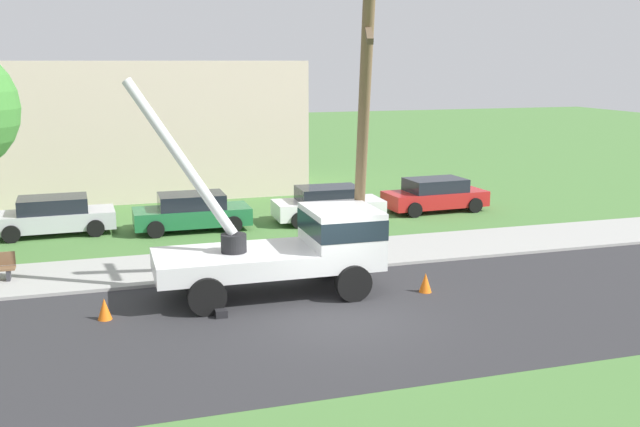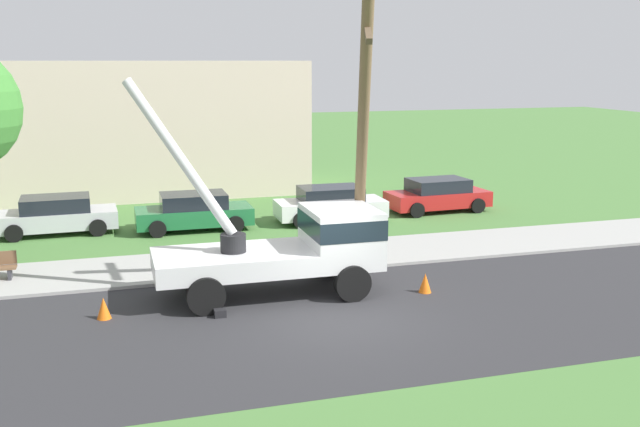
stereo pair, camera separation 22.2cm
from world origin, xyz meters
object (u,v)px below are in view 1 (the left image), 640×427
Objects in this scene: traffic_cone_ahead at (425,283)px; leaning_utility_pole at (363,138)px; traffic_cone_curbside at (344,267)px; parked_sedan_red at (435,195)px; parked_sedan_white at (328,204)px; parked_sedan_silver at (54,216)px; utility_truck at (297,243)px; traffic_cone_behind at (104,309)px; parked_sedan_green at (192,212)px.

leaning_utility_pole is at bearing 137.22° from traffic_cone_ahead.
parked_sedan_red reaches higher than traffic_cone_curbside.
traffic_cone_ahead is (1.44, -1.33, -3.98)m from leaning_utility_pole.
parked_sedan_red is at bearing 49.16° from traffic_cone_curbside.
parked_sedan_white is 5.10m from parked_sedan_red.
utility_truck is at bearing -54.00° from parked_sedan_silver.
traffic_cone_behind is 7.21m from traffic_cone_curbside.
leaning_utility_pole is at bearing -71.94° from traffic_cone_curbside.
traffic_cone_behind is at bearing -171.89° from utility_truck.
leaning_utility_pole reaches higher than traffic_cone_behind.
utility_truck is 1.51× the size of parked_sedan_red.
traffic_cone_ahead is at bearing -91.41° from parked_sedan_white.
traffic_cone_ahead and traffic_cone_curbside have the same top height.
parked_sedan_green and parked_sedan_white have the same top height.
parked_sedan_silver is (-8.85, 9.22, -3.55)m from leaning_utility_pole.
parked_sedan_red is (6.74, 8.90, -3.55)m from leaning_utility_pole.
traffic_cone_ahead is 11.06m from parked_sedan_green.
leaning_utility_pole reaches higher than parked_sedan_green.
parked_sedan_silver and parked_sedan_red have the same top height.
parked_sedan_red is (14.00, 9.86, 0.43)m from traffic_cone_behind.
traffic_cone_curbside is 7.75m from parked_sedan_white.
traffic_cone_ahead is 11.54m from parked_sedan_red.
traffic_cone_behind is at bearing -172.45° from leaning_utility_pole.
traffic_cone_ahead is at bearing -42.78° from leaning_utility_pole.
traffic_cone_ahead is 14.75m from parked_sedan_silver.
leaning_utility_pole is 9.87m from parked_sedan_green.
parked_sedan_silver is at bearing 174.98° from parked_sedan_white.
parked_sedan_green is (5.05, -0.84, 0.00)m from parked_sedan_silver.
parked_sedan_white is 0.99× the size of parked_sedan_red.
traffic_cone_behind is (-7.25, -0.96, -3.98)m from leaning_utility_pole.
utility_truck is 11.68m from parked_sedan_silver.
traffic_cone_ahead is 0.12× the size of parked_sedan_red.
utility_truck reaches higher than traffic_cone_ahead.
utility_truck is at bearing 8.11° from traffic_cone_behind.
parked_sedan_red is at bearing 35.17° from traffic_cone_behind.
utility_truck is at bearing -78.12° from parked_sedan_green.
traffic_cone_behind is 0.13× the size of parked_sedan_white.
parked_sedan_white is (8.93, 9.26, 0.43)m from traffic_cone_behind.
traffic_cone_curbside is 0.13× the size of parked_sedan_green.
traffic_cone_ahead is at bearing -117.37° from parked_sedan_red.
parked_sedan_white is at bearing 78.56° from leaning_utility_pole.
parked_sedan_silver reaches higher than traffic_cone_ahead.
traffic_cone_ahead is at bearing -51.41° from traffic_cone_curbside.
utility_truck is at bearing -113.39° from parked_sedan_white.
parked_sedan_white is (1.94, 7.50, 0.43)m from traffic_cone_curbside.
traffic_cone_behind is 0.13× the size of parked_sedan_green.
parked_sedan_green is 0.98× the size of parked_sedan_red.
traffic_cone_behind is 9.97m from parked_sedan_green.
parked_sedan_silver reaches higher than traffic_cone_behind.
traffic_cone_curbside is at bearing 108.06° from leaning_utility_pole.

